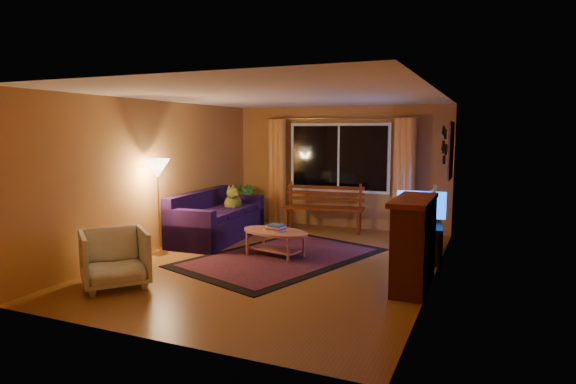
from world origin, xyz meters
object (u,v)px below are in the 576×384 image
at_px(bench, 323,220).
at_px(sofa, 218,216).
at_px(floor_lamp, 159,207).
at_px(armchair, 115,255).
at_px(coffee_table, 275,244).
at_px(tv_console, 426,239).

xyz_separation_m(bench, sofa, (-1.57, -1.43, 0.20)).
bearing_deg(floor_lamp, sofa, 77.91).
bearing_deg(armchair, sofa, 44.14).
relative_size(floor_lamp, coffee_table, 1.33).
distance_m(sofa, coffee_table, 1.69).
relative_size(bench, coffee_table, 1.36).
bearing_deg(coffee_table, bench, 88.33).
bearing_deg(floor_lamp, coffee_table, 18.49).
height_order(floor_lamp, tv_console, floor_lamp).
xyz_separation_m(floor_lamp, coffee_table, (1.79, 0.60, -0.57)).
bearing_deg(bench, coffee_table, -100.60).
bearing_deg(sofa, floor_lamp, -105.13).
height_order(bench, sofa, sofa).
height_order(sofa, armchair, sofa).
relative_size(armchair, floor_lamp, 0.52).
height_order(armchair, tv_console, armchair).
bearing_deg(floor_lamp, bench, 56.11).
bearing_deg(floor_lamp, armchair, -71.92).
distance_m(bench, floor_lamp, 3.37).
height_order(bench, armchair, armchair).
xyz_separation_m(floor_lamp, tv_console, (4.00, 1.61, -0.51)).
bearing_deg(bench, armchair, -116.28).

